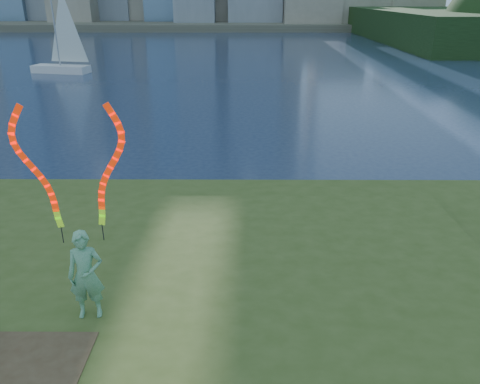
{
  "coord_description": "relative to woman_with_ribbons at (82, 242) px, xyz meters",
  "views": [
    {
      "loc": [
        1.76,
        -7.87,
        5.94
      ],
      "look_at": [
        1.71,
        1.0,
        2.18
      ],
      "focal_mm": 35.0,
      "sensor_mm": 36.0,
      "label": 1
    }
  ],
  "objects": [
    {
      "name": "ground",
      "position": [
        0.86,
        1.19,
        -2.21
      ],
      "size": [
        320.0,
        320.0,
        0.0
      ],
      "primitive_type": "plane",
      "color": "#1B2944",
      "rests_on": "ground"
    },
    {
      "name": "grassy_knoll",
      "position": [
        0.86,
        -1.11,
        -1.87
      ],
      "size": [
        20.0,
        18.0,
        0.8
      ],
      "color": "#3B4B1B",
      "rests_on": "ground"
    },
    {
      "name": "far_shore",
      "position": [
        0.86,
        96.19,
        -1.61
      ],
      "size": [
        320.0,
        40.0,
        1.2
      ],
      "primitive_type": "cube",
      "color": "brown",
      "rests_on": "ground"
    },
    {
      "name": "woman_with_ribbons",
      "position": [
        0.0,
        0.0,
        0.0
      ],
      "size": [
        2.03,
        0.49,
        4.0
      ],
      "rotation": [
        0.0,
        0.0,
        0.14
      ],
      "color": "#157B3B",
      "rests_on": "grassy_knoll"
    },
    {
      "name": "sailboat",
      "position": [
        -12.03,
        32.28,
        -0.93
      ],
      "size": [
        4.97,
        2.39,
        7.46
      ],
      "rotation": [
        0.0,
        0.0,
        -0.21
      ],
      "color": "silver",
      "rests_on": "ground"
    }
  ]
}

